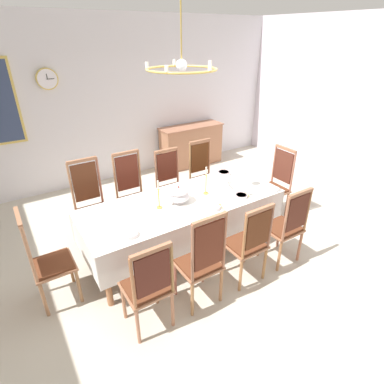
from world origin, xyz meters
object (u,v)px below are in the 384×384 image
(chair_north_a, at_px, (91,203))
(bowl_near_right, at_px, (215,207))
(chair_south_d, at_px, (286,225))
(candlestick_east, at_px, (206,183))
(bowl_far_left, at_px, (129,234))
(chair_south_a, at_px, (148,285))
(chair_north_b, at_px, (132,192))
(chair_south_c, at_px, (248,242))
(sideboard, at_px, (191,145))
(chair_north_c, at_px, (171,183))
(dining_table, at_px, (184,206))
(chandelier, at_px, (182,68))
(candlestick_west, at_px, (159,197))
(bowl_near_left, at_px, (241,196))
(mounted_clock, at_px, (47,79))
(spoon_primary, at_px, (247,194))
(soup_tureen, at_px, (179,194))
(chair_head_east, at_px, (276,183))
(chair_north_d, at_px, (204,174))
(chair_head_west, at_px, (44,259))
(bowl_far_right, at_px, (224,173))
(chair_south_b, at_px, (202,260))

(chair_north_a, bearing_deg, bowl_near_right, 131.84)
(chair_south_d, relative_size, candlestick_east, 2.80)
(bowl_near_right, xyz_separation_m, bowl_far_left, (-1.11, 0.04, 0.00))
(chair_south_a, distance_m, bowl_near_right, 1.30)
(chair_south_a, xyz_separation_m, chair_north_b, (0.62, 1.83, 0.04))
(chair_south_a, bearing_deg, chair_south_c, 0.00)
(chair_north_a, bearing_deg, sideboard, -148.56)
(chair_north_b, relative_size, chair_south_d, 1.10)
(chair_north_c, bearing_deg, chair_north_b, -0.47)
(dining_table, xyz_separation_m, chandelier, (-0.00, 0.00, 1.68))
(candlestick_west, xyz_separation_m, bowl_near_left, (1.04, -0.33, -0.13))
(chair_north_b, relative_size, bowl_far_left, 6.42)
(bowl_near_right, relative_size, sideboard, 0.10)
(chair_south_c, bearing_deg, sideboard, 67.33)
(chair_north_c, height_order, mounted_clock, mounted_clock)
(sideboard, height_order, chandelier, chandelier)
(chair_north_b, bearing_deg, spoon_primary, 133.16)
(sideboard, height_order, mounted_clock, mounted_clock)
(bowl_near_left, distance_m, mounted_clock, 3.76)
(soup_tureen, xyz_separation_m, candlestick_west, (-0.28, 0.00, 0.04))
(chair_head_east, bearing_deg, chair_north_d, 39.96)
(chair_head_west, distance_m, soup_tureen, 1.68)
(chair_south_a, bearing_deg, chair_north_c, 54.93)
(chair_north_a, distance_m, spoon_primary, 2.16)
(chair_north_a, xyz_separation_m, candlestick_east, (1.31, -0.92, 0.33))
(bowl_near_left, distance_m, bowl_far_right, 0.77)
(chair_head_west, distance_m, spoon_primary, 2.56)
(chair_south_a, bearing_deg, chair_north_d, 43.65)
(candlestick_west, height_order, mounted_clock, mounted_clock)
(candlestick_east, bearing_deg, chair_south_d, -56.40)
(chair_south_b, bearing_deg, chair_south_a, 179.36)
(chair_south_b, height_order, chair_south_c, chair_south_b)
(chair_south_c, relative_size, spoon_primary, 6.12)
(chair_south_c, bearing_deg, candlestick_east, 88.26)
(chair_south_c, bearing_deg, chandelier, 109.60)
(dining_table, bearing_deg, bowl_near_left, -25.82)
(bowl_near_right, bearing_deg, chair_north_d, 60.26)
(dining_table, bearing_deg, chair_north_b, 110.26)
(chair_south_d, xyz_separation_m, chandelier, (-0.96, 0.91, 1.81))
(chair_north_b, height_order, spoon_primary, chair_north_b)
(chair_north_a, relative_size, spoon_primary, 6.96)
(bowl_far_right, xyz_separation_m, sideboard, (0.83, 2.21, -0.35))
(bowl_far_left, bearing_deg, chair_south_b, -45.45)
(chair_north_b, relative_size, bowl_near_right, 8.11)
(chair_north_a, height_order, soup_tureen, chair_north_a)
(chair_north_a, xyz_separation_m, chair_head_east, (2.68, -0.92, -0.02))
(mounted_clock, relative_size, chandelier, 0.45)
(mounted_clock, bearing_deg, chair_head_west, -106.26)
(chair_north_a, relative_size, mounted_clock, 3.49)
(chair_south_b, distance_m, chair_south_c, 0.66)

